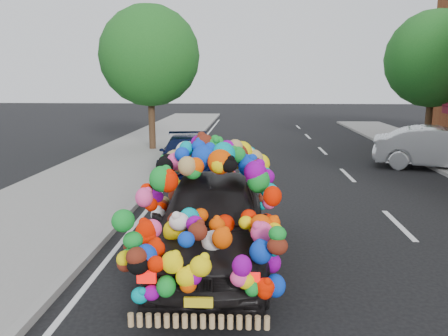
{
  "coord_description": "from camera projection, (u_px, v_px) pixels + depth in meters",
  "views": [
    {
      "loc": [
        0.41,
        -9.07,
        3.02
      ],
      "look_at": [
        -0.15,
        0.43,
        1.11
      ],
      "focal_mm": 35.0,
      "sensor_mm": 36.0,
      "label": 1
    }
  ],
  "objects": [
    {
      "name": "tree_near_sidewalk",
      "position": [
        150.0,
        56.0,
        18.22
      ],
      "size": [
        4.2,
        4.2,
        6.13
      ],
      "color": "#332114",
      "rests_on": "ground"
    },
    {
      "name": "plush_art_car",
      "position": [
        211.0,
        200.0,
        7.15
      ],
      "size": [
        2.22,
        4.65,
        2.15
      ],
      "rotation": [
        0.0,
        0.0,
        0.02
      ],
      "color": "black",
      "rests_on": "ground"
    },
    {
      "name": "lane_markings",
      "position": [
        399.0,
        225.0,
        9.28
      ],
      "size": [
        6.0,
        50.0,
        0.01
      ],
      "primitive_type": null,
      "color": "silver",
      "rests_on": "ground"
    },
    {
      "name": "navy_sedan",
      "position": [
        186.0,
        155.0,
        14.55
      ],
      "size": [
        2.08,
        4.26,
        1.19
      ],
      "primitive_type": "imported",
      "rotation": [
        0.0,
        0.0,
        0.1
      ],
      "color": "black",
      "rests_on": "ground"
    },
    {
      "name": "tree_far_b",
      "position": [
        434.0,
        59.0,
        18.05
      ],
      "size": [
        4.0,
        4.0,
        5.9
      ],
      "color": "#332114",
      "rests_on": "ground"
    },
    {
      "name": "ground",
      "position": [
        230.0,
        222.0,
        9.49
      ],
      "size": [
        100.0,
        100.0,
        0.0
      ],
      "primitive_type": "plane",
      "color": "black",
      "rests_on": "ground"
    },
    {
      "name": "silver_hatchback",
      "position": [
        441.0,
        148.0,
        15.02
      ],
      "size": [
        4.7,
        2.78,
        1.46
      ],
      "primitive_type": "imported",
      "rotation": [
        0.0,
        0.0,
        1.27
      ],
      "color": "silver",
      "rests_on": "ground"
    },
    {
      "name": "kerb",
      "position": [
        123.0,
        217.0,
        9.61
      ],
      "size": [
        0.15,
        60.0,
        0.13
      ],
      "primitive_type": "cube",
      "color": "gray",
      "rests_on": "ground"
    },
    {
      "name": "sidewalk",
      "position": [
        37.0,
        216.0,
        9.73
      ],
      "size": [
        4.0,
        60.0,
        0.12
      ],
      "primitive_type": "cube",
      "color": "gray",
      "rests_on": "ground"
    }
  ]
}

